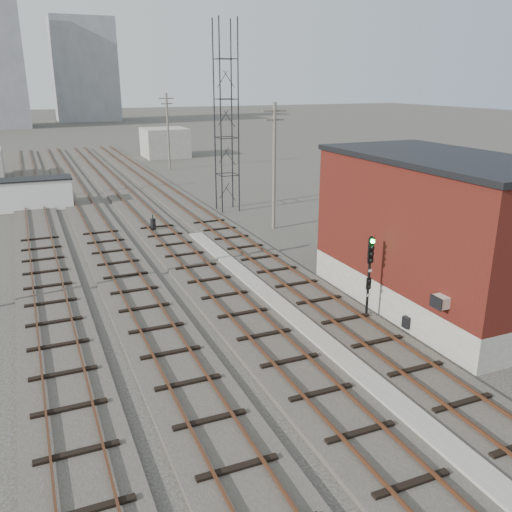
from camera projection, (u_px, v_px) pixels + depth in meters
ground at (113, 171)px, 65.48m from camera, size 320.00×320.00×0.00m
track_right at (180, 202)px, 48.02m from camera, size 3.20×90.00×0.39m
track_mid_right at (135, 206)px, 46.52m from camera, size 3.20×90.00×0.39m
track_mid_left at (87, 210)px, 45.02m from camera, size 3.20×90.00×0.39m
track_left at (36, 215)px, 43.52m from camera, size 3.20×90.00×0.39m
platform_curb at (284, 310)px, 25.41m from camera, size 0.90×28.00×0.26m
brick_building at (439, 233)px, 25.21m from camera, size 6.54×12.20×7.22m
lattice_tower at (226, 118)px, 43.37m from camera, size 1.60×1.60×15.00m
utility_pole_right_a at (274, 163)px, 38.46m from camera, size 1.80×0.24×9.00m
utility_pole_right_b at (168, 130)px, 64.68m from camera, size 1.80×0.24×9.00m
apartment_right at (85, 70)px, 143.14m from camera, size 16.00×12.00×26.00m
shed_right at (165, 143)px, 76.97m from camera, size 6.00×6.00×4.00m
signal_mast at (370, 272)px, 24.12m from camera, size 0.40×0.41×3.91m
switch_stand at (153, 225)px, 38.78m from camera, size 0.36×0.36×1.19m
site_trailer at (35, 193)px, 45.79m from camera, size 6.21×2.81×2.59m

